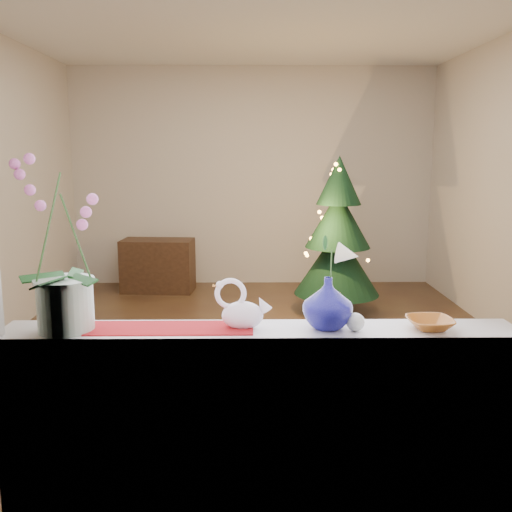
{
  "coord_description": "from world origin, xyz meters",
  "views": [
    {
      "loc": [
        -0.05,
        -4.7,
        1.66
      ],
      "look_at": [
        -0.01,
        -1.4,
        1.06
      ],
      "focal_mm": 40.0,
      "sensor_mm": 36.0,
      "label": 1
    }
  ],
  "objects": [
    {
      "name": "ground",
      "position": [
        0.0,
        0.0,
        0.0
      ],
      "size": [
        5.0,
        5.0,
        0.0
      ],
      "primitive_type": "plane",
      "color": "#331E15",
      "rests_on": "ground"
    },
    {
      "name": "orchid_pot",
      "position": [
        -0.81,
        -2.39,
        1.29
      ],
      "size": [
        0.3,
        0.3,
        0.73
      ],
      "primitive_type": null,
      "rotation": [
        0.0,
        0.0,
        -0.2
      ],
      "color": "white",
      "rests_on": "windowsill"
    },
    {
      "name": "lily",
      "position": [
        0.29,
        -2.37,
        1.27
      ],
      "size": [
        0.14,
        0.08,
        0.19
      ],
      "primitive_type": null,
      "color": "white",
      "rests_on": "blue_vase"
    },
    {
      "name": "window_apron",
      "position": [
        0.0,
        -2.46,
        0.44
      ],
      "size": [
        2.2,
        0.08,
        0.88
      ],
      "primitive_type": "cube",
      "color": "white",
      "rests_on": "ground"
    },
    {
      "name": "blue_vase",
      "position": [
        0.29,
        -2.37,
        1.05
      ],
      "size": [
        0.32,
        0.32,
        0.25
      ],
      "primitive_type": "imported",
      "rotation": [
        0.0,
        0.0,
        0.4
      ],
      "color": "#0F0E5F",
      "rests_on": "windowsill"
    },
    {
      "name": "amber_dish",
      "position": [
        0.72,
        -2.39,
        0.94
      ],
      "size": [
        0.17,
        0.17,
        0.04
      ],
      "primitive_type": "imported",
      "rotation": [
        0.0,
        0.0,
        0.06
      ],
      "color": "#9F571C",
      "rests_on": "windowsill"
    },
    {
      "name": "paperweight",
      "position": [
        0.4,
        -2.41,
        0.96
      ],
      "size": [
        0.09,
        0.09,
        0.08
      ],
      "primitive_type": "sphere",
      "rotation": [
        0.0,
        0.0,
        0.21
      ],
      "color": "silver",
      "rests_on": "windowsill"
    },
    {
      "name": "wall_back",
      "position": [
        0.0,
        2.5,
        1.35
      ],
      "size": [
        4.5,
        0.1,
        2.7
      ],
      "primitive_type": "cube",
      "color": "beige",
      "rests_on": "ground"
    },
    {
      "name": "swan",
      "position": [
        -0.07,
        -2.36,
        1.02
      ],
      "size": [
        0.25,
        0.13,
        0.2
      ],
      "primitive_type": null,
      "rotation": [
        0.0,
        0.0,
        -0.09
      ],
      "color": "white",
      "rests_on": "windowsill"
    },
    {
      "name": "side_table",
      "position": [
        -1.15,
        2.05,
        0.32
      ],
      "size": [
        0.87,
        0.49,
        0.63
      ],
      "primitive_type": "cube",
      "rotation": [
        0.0,
        0.0,
        -0.08
      ],
      "color": "black",
      "rests_on": "ground"
    },
    {
      "name": "xmas_tree",
      "position": [
        0.88,
        1.15,
        0.81
      ],
      "size": [
        1.12,
        1.12,
        1.63
      ],
      "primitive_type": null,
      "rotation": [
        0.0,
        0.0,
        -0.32
      ],
      "color": "black",
      "rests_on": "ground"
    },
    {
      "name": "window_frame",
      "position": [
        0.0,
        -2.47,
        1.7
      ],
      "size": [
        2.22,
        0.06,
        1.6
      ],
      "primitive_type": null,
      "color": "white",
      "rests_on": "windowsill"
    },
    {
      "name": "runner",
      "position": [
        -0.38,
        -2.37,
        0.92
      ],
      "size": [
        0.7,
        0.2,
        0.01
      ],
      "primitive_type": "cube",
      "color": "maroon",
      "rests_on": "windowsill"
    },
    {
      "name": "wall_front",
      "position": [
        0.0,
        -2.5,
        1.35
      ],
      "size": [
        4.5,
        0.1,
        2.7
      ],
      "primitive_type": "cube",
      "color": "beige",
      "rests_on": "ground"
    },
    {
      "name": "windowsill",
      "position": [
        0.0,
        -2.37,
        0.9
      ],
      "size": [
        2.2,
        0.26,
        0.04
      ],
      "primitive_type": "cube",
      "color": "white",
      "rests_on": "window_apron"
    },
    {
      "name": "ceiling",
      "position": [
        0.0,
        0.0,
        2.7
      ],
      "size": [
        5.0,
        5.0,
        0.0
      ],
      "primitive_type": "plane",
      "color": "white",
      "rests_on": "wall_back"
    }
  ]
}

